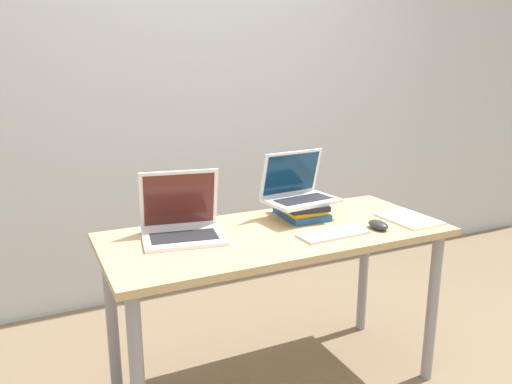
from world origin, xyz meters
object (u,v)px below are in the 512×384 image
wireless_keyboard (334,234)px  laptop_left (182,224)px  mouse (378,225)px  laptop_on_books (298,191)px  notepad (408,219)px  book_stack (301,209)px

wireless_keyboard → laptop_left: bearing=156.1°
wireless_keyboard → mouse: 0.22m
laptop_on_books → notepad: (0.43, -0.25, -0.12)m
laptop_left → notepad: (0.99, -0.22, -0.05)m
laptop_left → book_stack: laptop_left is taller
laptop_left → mouse: bearing=-18.8°
wireless_keyboard → notepad: size_ratio=1.12×
laptop_left → notepad: laptop_left is taller
wireless_keyboard → notepad: bearing=4.1°
laptop_on_books → mouse: 0.38m
laptop_left → laptop_on_books: bearing=2.9°
laptop_left → book_stack: size_ratio=1.28×
wireless_keyboard → mouse: (0.21, -0.01, 0.01)m
laptop_on_books → mouse: bearing=-52.4°
laptop_on_books → wireless_keyboard: laptop_on_books is taller
book_stack → laptop_on_books: size_ratio=0.84×
laptop_on_books → mouse: size_ratio=3.16×
laptop_on_books → wireless_keyboard: (0.01, -0.28, -0.12)m
notepad → laptop_on_books: bearing=150.3°
book_stack → mouse: size_ratio=2.64×
laptop_left → mouse: laptop_left is taller
book_stack → mouse: 0.36m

